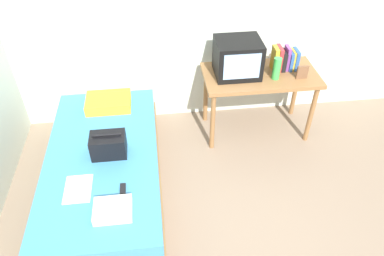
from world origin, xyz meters
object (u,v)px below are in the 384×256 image
object	(u,v)px
remote_dark	(123,192)
tv	(238,58)
desk	(260,81)
water_bottle	(277,69)
picture_frame	(302,72)
pillow	(109,102)
magazine	(78,189)
bed	(105,173)
handbag	(108,145)
book_row	(284,59)
folded_towel	(113,210)

from	to	relation	value
remote_dark	tv	bearing A→B (deg)	46.40
tv	desk	bearing A→B (deg)	-7.50
water_bottle	picture_frame	world-z (taller)	water_bottle
remote_dark	pillow	bearing A→B (deg)	98.07
tv	pillow	world-z (taller)	tv
magazine	water_bottle	bearing A→B (deg)	27.98
water_bottle	remote_dark	size ratio (longest dim) A/B	1.44
remote_dark	bed	bearing A→B (deg)	113.60
bed	picture_frame	size ratio (longest dim) A/B	14.58
desk	remote_dark	bearing A→B (deg)	-139.99
handbag	remote_dark	distance (m)	0.48
handbag	remote_dark	bearing A→B (deg)	-75.09
desk	magazine	xyz separation A→B (m)	(-1.74, -1.09, -0.18)
pillow	remote_dark	world-z (taller)	pillow
desk	book_row	xyz separation A→B (m)	(0.25, 0.07, 0.20)
tv	handbag	size ratio (longest dim) A/B	1.47
tv	folded_towel	world-z (taller)	tv
pillow	book_row	bearing A→B (deg)	2.20
tv	magazine	size ratio (longest dim) A/B	1.52
book_row	picture_frame	distance (m)	0.24
book_row	folded_towel	world-z (taller)	book_row
magazine	remote_dark	xyz separation A→B (m)	(0.35, -0.08, 0.01)
magazine	handbag	bearing A→B (deg)	58.98
book_row	picture_frame	size ratio (longest dim) A/B	1.87
remote_dark	desk	bearing A→B (deg)	40.01
bed	tv	world-z (taller)	tv
water_bottle	magazine	world-z (taller)	water_bottle
book_row	picture_frame	world-z (taller)	book_row
desk	picture_frame	world-z (taller)	picture_frame
desk	pillow	xyz separation A→B (m)	(-1.55, 0.00, -0.13)
water_bottle	pillow	bearing A→B (deg)	176.42
tv	pillow	distance (m)	1.37
book_row	remote_dark	bearing A→B (deg)	-142.95
handbag	folded_towel	world-z (taller)	handbag
remote_dark	picture_frame	bearing A→B (deg)	30.42
pillow	remote_dark	distance (m)	1.18
bed	folded_towel	size ratio (longest dim) A/B	7.14
bed	pillow	xyz separation A→B (m)	(0.03, 0.71, 0.28)
bed	water_bottle	distance (m)	1.91
bed	tv	distance (m)	1.68
tv	pillow	bearing A→B (deg)	-178.67
book_row	handbag	size ratio (longest dim) A/B	0.86
pillow	magazine	world-z (taller)	pillow
tv	water_bottle	bearing A→B (deg)	-20.33
water_bottle	book_row	distance (m)	0.22
bed	remote_dark	size ratio (longest dim) A/B	12.82
remote_dark	folded_towel	bearing A→B (deg)	-109.19
bed	water_bottle	world-z (taller)	water_bottle
bed	pillow	distance (m)	0.77
picture_frame	book_row	bearing A→B (deg)	121.49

